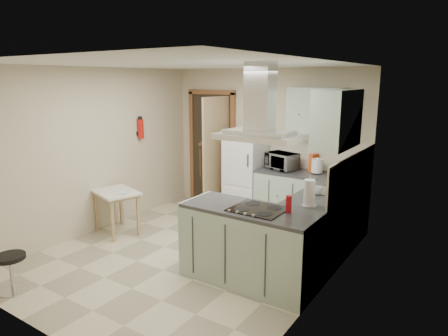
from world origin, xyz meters
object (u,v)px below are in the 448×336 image
Objects in this scene: peninsula at (250,245)px; microwave at (282,161)px; stool at (12,273)px; bentwood_chair at (218,184)px; extractor_hood at (259,137)px; fridge at (246,173)px; drop_leaf_table at (117,212)px.

peninsula is 2.16m from microwave.
bentwood_chair is at bearing 87.16° from stool.
stool is at bearing -142.65° from extractor_hood.
extractor_hood is at bearing 0.00° from peninsula.
extractor_hood is (0.10, 0.00, 1.27)m from peninsula.
microwave reaches higher than stool.
peninsula is at bearing -57.55° from microwave.
bentwood_chair is 3.77m from stool.
fridge reaches higher than peninsula.
extractor_hood is 3.12m from stool.
extractor_hood is 1.04× the size of bentwood_chair.
extractor_hood is at bearing 37.35° from stool.
microwave is at bearing 105.90° from peninsula.
fridge is at bearing 76.81° from stool.
bentwood_chair reaches higher than stool.
bentwood_chair is 1.77× the size of microwave.
extractor_hood is 2.05× the size of stool.
microwave is (-0.67, 2.00, -0.69)m from extractor_hood.
fridge is 1.74× the size of bentwood_chair.
fridge reaches higher than stool.
bentwood_chair is (-0.67, 0.12, -0.32)m from fridge.
extractor_hood is at bearing -54.93° from microwave.
stool is at bearing -141.34° from peninsula.
bentwood_chair is 1.46m from microwave.
peninsula is 1.27m from extractor_hood.
drop_leaf_table is (-1.23, -1.79, -0.42)m from fridge.
fridge reaches higher than drop_leaf_table.
peninsula is 2.18× the size of drop_leaf_table.
peninsula is at bearing 12.60° from drop_leaf_table.
drop_leaf_table is (-2.45, 0.19, -0.12)m from peninsula.
microwave is (1.32, -0.10, 0.60)m from bentwood_chair.
fridge is at bearing -162.02° from microwave.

